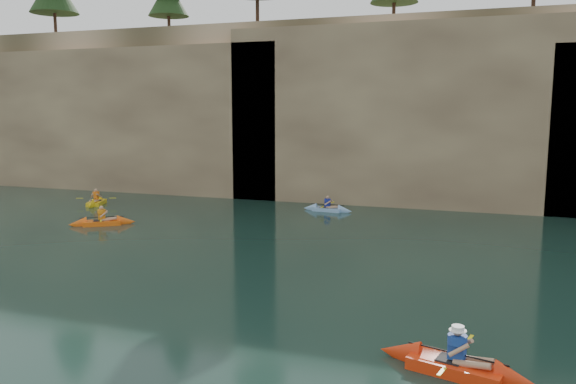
% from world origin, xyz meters
% --- Properties ---
extents(ground, '(160.00, 160.00, 0.00)m').
position_xyz_m(ground, '(0.00, 0.00, 0.00)').
color(ground, black).
rests_on(ground, ground).
extents(cliff, '(70.00, 16.00, 12.00)m').
position_xyz_m(cliff, '(0.00, 30.00, 6.00)').
color(cliff, tan).
rests_on(cliff, ground).
extents(cliff_slab_west, '(26.00, 2.40, 10.56)m').
position_xyz_m(cliff_slab_west, '(-20.00, 22.60, 5.28)').
color(cliff_slab_west, tan).
rests_on(cliff_slab_west, ground).
extents(cliff_slab_center, '(24.00, 2.40, 11.40)m').
position_xyz_m(cliff_slab_center, '(2.00, 22.60, 5.70)').
color(cliff_slab_center, tan).
rests_on(cliff_slab_center, ground).
extents(sea_cave_west, '(4.50, 1.00, 4.00)m').
position_xyz_m(sea_cave_west, '(-18.00, 21.95, 2.00)').
color(sea_cave_west, black).
rests_on(sea_cave_west, ground).
extents(sea_cave_center, '(3.50, 1.00, 3.20)m').
position_xyz_m(sea_cave_center, '(-4.00, 21.95, 1.60)').
color(sea_cave_center, black).
rests_on(sea_cave_center, ground).
extents(sea_cave_east, '(5.00, 1.00, 4.50)m').
position_xyz_m(sea_cave_east, '(10.00, 21.95, 2.25)').
color(sea_cave_east, black).
rests_on(sea_cave_east, ground).
extents(main_kayaker, '(3.82, 2.45, 1.39)m').
position_xyz_m(main_kayaker, '(5.20, 0.22, 0.18)').
color(main_kayaker, red).
rests_on(main_kayaker, ground).
extents(kayaker_orange, '(3.15, 2.49, 1.26)m').
position_xyz_m(kayaker_orange, '(-12.84, 11.37, 0.15)').
color(kayaker_orange, '#FF6110').
rests_on(kayaker_orange, ground).
extents(kayaker_yellow, '(2.34, 3.14, 1.26)m').
position_xyz_m(kayaker_yellow, '(-17.13, 16.47, 0.16)').
color(kayaker_yellow, yellow).
rests_on(kayaker_yellow, ground).
extents(kayaker_ltblue_mid, '(3.04, 2.26, 1.14)m').
position_xyz_m(kayaker_ltblue_mid, '(-2.85, 19.00, 0.14)').
color(kayaker_ltblue_mid, '#81ABD9').
rests_on(kayaker_ltblue_mid, ground).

